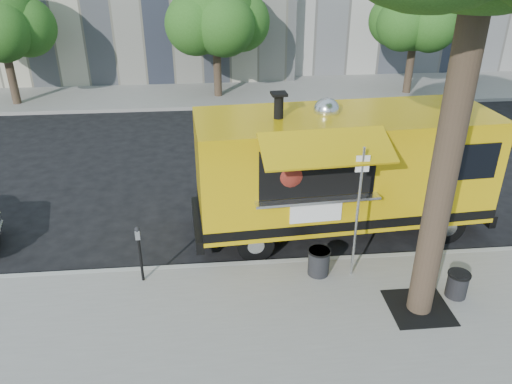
% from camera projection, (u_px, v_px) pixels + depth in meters
% --- Properties ---
extents(ground, '(120.00, 120.00, 0.00)m').
position_uv_depth(ground, '(273.00, 244.00, 12.33)').
color(ground, black).
rests_on(ground, ground).
extents(sidewalk, '(60.00, 6.00, 0.15)m').
position_uv_depth(sidewalk, '(301.00, 365.00, 8.75)').
color(sidewalk, gray).
rests_on(sidewalk, ground).
extents(curb, '(60.00, 0.14, 0.16)m').
position_uv_depth(curb, '(278.00, 264.00, 11.47)').
color(curb, '#999993').
rests_on(curb, ground).
extents(far_sidewalk, '(60.00, 5.00, 0.15)m').
position_uv_depth(far_sidewalk, '(238.00, 92.00, 24.26)').
color(far_sidewalk, gray).
rests_on(far_sidewalk, ground).
extents(tree_well, '(1.20, 1.20, 0.02)m').
position_uv_depth(tree_well, '(419.00, 308.00, 10.00)').
color(tree_well, black).
rests_on(tree_well, sidewalk).
extents(far_tree_b, '(3.60, 3.60, 5.50)m').
position_uv_depth(far_tree_b, '(215.00, 13.00, 21.76)').
color(far_tree_b, '#33261C').
rests_on(far_tree_b, far_sidewalk).
extents(far_tree_c, '(3.24, 3.24, 5.21)m').
position_uv_depth(far_tree_c, '(417.00, 14.00, 22.30)').
color(far_tree_c, '#33261C').
rests_on(far_tree_c, far_sidewalk).
extents(sign_post, '(0.28, 0.06, 3.00)m').
position_uv_depth(sign_post, '(358.00, 206.00, 10.25)').
color(sign_post, silver).
rests_on(sign_post, sidewalk).
extents(parking_meter, '(0.11, 0.11, 1.33)m').
position_uv_depth(parking_meter, '(139.00, 248.00, 10.44)').
color(parking_meter, black).
rests_on(parking_meter, sidewalk).
extents(food_truck, '(7.54, 3.81, 3.67)m').
position_uv_depth(food_truck, '(341.00, 169.00, 12.19)').
color(food_truck, gold).
rests_on(food_truck, ground).
extents(trash_bin_left, '(0.51, 0.51, 0.61)m').
position_uv_depth(trash_bin_left, '(319.00, 261.00, 10.88)').
color(trash_bin_left, black).
rests_on(trash_bin_left, sidewalk).
extents(trash_bin_right, '(0.46, 0.46, 0.56)m').
position_uv_depth(trash_bin_right, '(457.00, 284.00, 10.21)').
color(trash_bin_right, black).
rests_on(trash_bin_right, sidewalk).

